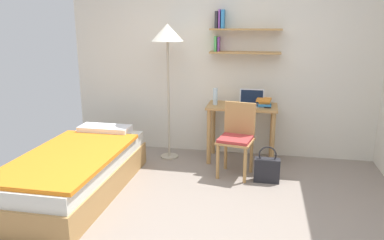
% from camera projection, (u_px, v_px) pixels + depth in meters
% --- Properties ---
extents(ground_plane, '(5.28, 5.28, 0.00)m').
position_uv_depth(ground_plane, '(202.00, 222.00, 3.49)').
color(ground_plane, gray).
extents(wall_back, '(4.40, 0.27, 2.60)m').
position_uv_depth(wall_back, '(227.00, 61.00, 5.08)').
color(wall_back, silver).
rests_on(wall_back, ground_plane).
extents(bed, '(0.94, 2.02, 0.54)m').
position_uv_depth(bed, '(77.00, 171.00, 4.06)').
color(bed, '#B2844C').
rests_on(bed, ground_plane).
extents(desk, '(0.91, 0.51, 0.76)m').
position_uv_depth(desk, '(242.00, 118.00, 4.91)').
color(desk, '#B2844C').
rests_on(desk, ground_plane).
extents(desk_chair, '(0.47, 0.47, 0.88)m').
position_uv_depth(desk_chair, '(237.00, 136.00, 4.49)').
color(desk_chair, '#B2844C').
rests_on(desk_chair, ground_plane).
extents(standing_lamp, '(0.41, 0.41, 1.80)m').
position_uv_depth(standing_lamp, '(168.00, 40.00, 4.76)').
color(standing_lamp, '#B2A893').
rests_on(standing_lamp, ground_plane).
extents(laptop, '(0.33, 0.22, 0.21)m').
position_uv_depth(laptop, '(252.00, 101.00, 4.85)').
color(laptop, '#B7BABF').
rests_on(laptop, desk).
extents(water_bottle, '(0.06, 0.06, 0.22)m').
position_uv_depth(water_bottle, '(215.00, 96.00, 4.88)').
color(water_bottle, silver).
rests_on(water_bottle, desk).
extents(book_stack, '(0.20, 0.24, 0.10)m').
position_uv_depth(book_stack, '(264.00, 103.00, 4.79)').
color(book_stack, '#333338').
rests_on(book_stack, desk).
extents(handbag, '(0.30, 0.12, 0.43)m').
position_uv_depth(handbag, '(267.00, 169.00, 4.35)').
color(handbag, '#232328').
rests_on(handbag, ground_plane).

